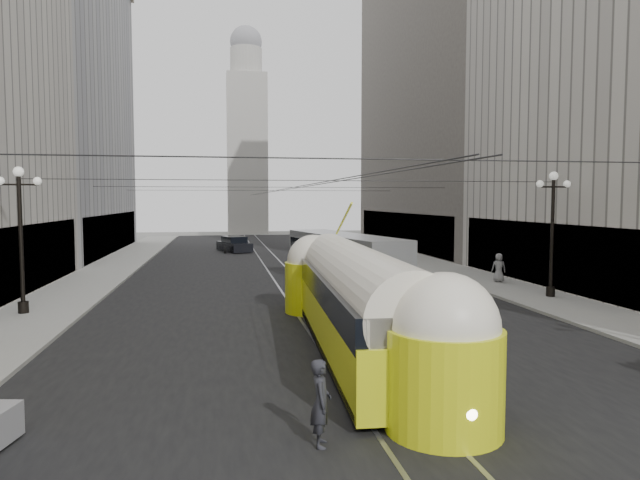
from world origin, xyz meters
name	(u,v)px	position (x,y,z in m)	size (l,w,h in m)	color
road	(278,270)	(0.00, 32.50, 0.00)	(20.00, 85.00, 0.02)	black
sidewalk_left	(114,267)	(-12.00, 36.00, 0.07)	(4.00, 72.00, 0.15)	gray
sidewalk_right	(419,261)	(12.00, 36.00, 0.07)	(4.00, 72.00, 0.15)	gray
rail_left	(268,270)	(-0.75, 32.50, 0.00)	(0.12, 85.00, 0.04)	gray
rail_right	(288,270)	(0.75, 32.50, 0.00)	(0.12, 85.00, 0.04)	gray
building_left_far	(43,99)	(-19.99, 48.00, 14.31)	(12.60, 28.60, 28.60)	#999999
building_right_far	(455,91)	(20.00, 48.00, 16.31)	(12.60, 32.60, 32.60)	#514C47
distant_tower	(247,135)	(0.00, 80.00, 14.97)	(6.00, 6.00, 31.36)	#B2AFA8
lamppost_left_mid	(21,231)	(-12.60, 18.00, 3.74)	(1.86, 0.44, 6.37)	black
lamppost_right_mid	(552,226)	(12.60, 18.00, 3.74)	(1.86, 0.44, 6.37)	black
catenary	(281,189)	(0.12, 31.49, 5.88)	(25.00, 72.00, 0.23)	black
streetcar	(356,300)	(0.40, 9.90, 1.75)	(3.28, 16.30, 3.57)	#CBD412
city_bus	(344,258)	(3.04, 24.01, 1.69)	(5.02, 12.49, 3.08)	#A9ACAE
sedan_white_far	(307,247)	(4.04, 44.91, 0.65)	(3.12, 4.90, 1.44)	silver
sedan_dark_far	(234,245)	(-2.77, 48.09, 0.70)	(3.52, 5.24, 1.53)	black
pedestrian_crossing_a	(321,403)	(-2.04, 2.79, 0.91)	(0.66, 0.44, 1.82)	#222328
pedestrian_crossing_b	(470,370)	(2.11, 4.70, 0.81)	(0.79, 0.62, 1.63)	silver
pedestrian_sidewalk_right	(499,268)	(12.44, 23.25, 1.02)	(0.85, 0.52, 1.74)	slate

